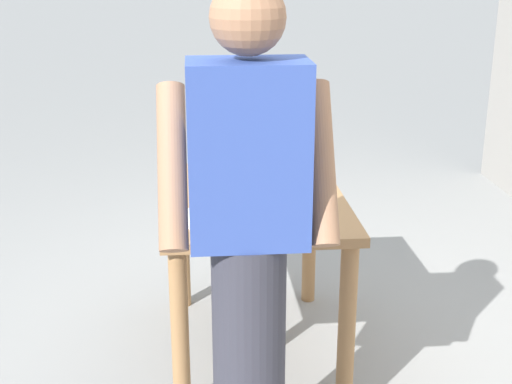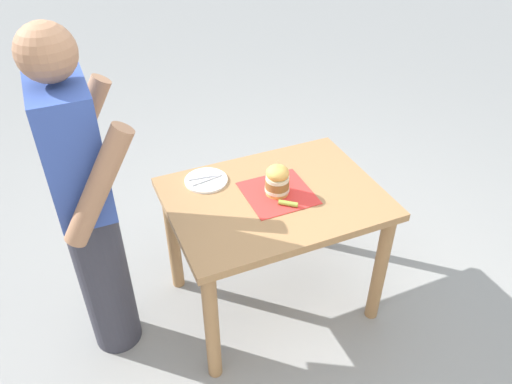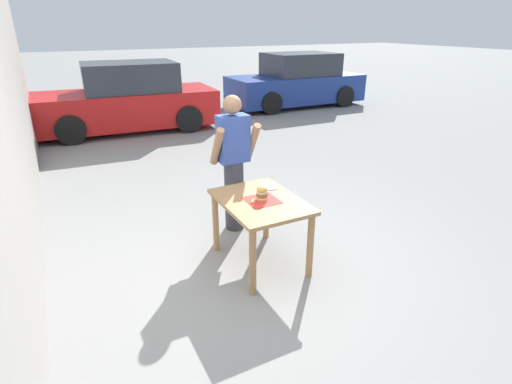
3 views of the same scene
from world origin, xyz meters
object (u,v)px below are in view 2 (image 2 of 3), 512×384
object	(u,v)px
patio_table	(274,216)
diner_across_table	(87,207)
sandwich	(277,180)
pickle_spear	(288,203)
side_plate_with_forks	(206,180)

from	to	relation	value
patio_table	diner_across_table	world-z (taller)	diner_across_table
sandwich	diner_across_table	size ratio (longest dim) A/B	0.11
sandwich	diner_across_table	bearing A→B (deg)	84.65
sandwich	diner_across_table	world-z (taller)	diner_across_table
pickle_spear	patio_table	bearing A→B (deg)	12.50
patio_table	sandwich	bearing A→B (deg)	-63.56
patio_table	sandwich	distance (m)	0.22
side_plate_with_forks	diner_across_table	world-z (taller)	diner_across_table
sandwich	side_plate_with_forks	bearing A→B (deg)	50.34
sandwich	side_plate_with_forks	xyz separation A→B (m)	(0.24, 0.29, -0.08)
pickle_spear	side_plate_with_forks	size ratio (longest dim) A/B	0.43
side_plate_with_forks	pickle_spear	bearing A→B (deg)	-139.98
diner_across_table	sandwich	bearing A→B (deg)	-95.35
patio_table	diner_across_table	bearing A→B (deg)	83.99
patio_table	sandwich	size ratio (longest dim) A/B	5.42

